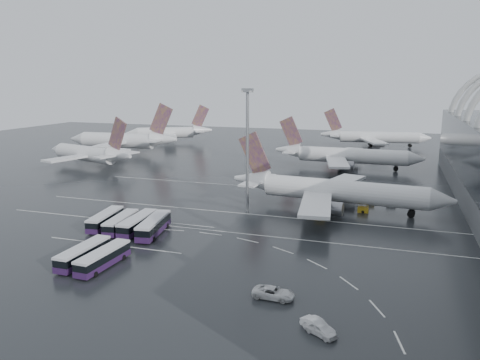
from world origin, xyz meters
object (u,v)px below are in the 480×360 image
(airliner_gate_b, at_px, (344,156))
(van_curve_c, at_px, (318,326))
(bus_row_near_d, at_px, (154,226))
(bus_row_far_b, at_px, (83,254))
(van_curve_a, at_px, (273,293))
(floodlight_mast, at_px, (247,136))
(van_curve_b, at_px, (321,330))
(gse_cart_belly_e, at_px, (370,203))
(jet_remote_far, at_px, (171,133))
(gse_cart_belly_a, at_px, (363,210))
(gse_cart_belly_b, at_px, (391,202))
(bus_row_near_a, at_px, (105,219))
(bus_row_near_b, at_px, (121,222))
(gse_cart_belly_c, at_px, (320,216))
(bus_row_near_c, at_px, (138,223))
(bus_row_far_c, at_px, (103,258))
(airliner_main, at_px, (332,191))
(jet_remote_mid, at_px, (124,141))
(jet_remote_west, at_px, (90,154))
(airliner_gate_c, at_px, (373,137))

(airliner_gate_b, distance_m, van_curve_c, 113.55)
(bus_row_near_d, bearing_deg, van_curve_c, -135.46)
(bus_row_far_b, height_order, van_curve_a, bus_row_far_b)
(floodlight_mast, bearing_deg, van_curve_b, -63.30)
(floodlight_mast, relative_size, gse_cart_belly_e, 15.18)
(jet_remote_far, xyz_separation_m, gse_cart_belly_a, (101.07, -103.00, -4.17))
(van_curve_b, xyz_separation_m, gse_cart_belly_b, (7.24, 66.94, -0.11))
(bus_row_near_a, bearing_deg, jet_remote_far, 12.88)
(floodlight_mast, bearing_deg, gse_cart_belly_e, 30.12)
(van_curve_c, bearing_deg, van_curve_a, 81.98)
(bus_row_near_b, relative_size, gse_cart_belly_a, 4.96)
(gse_cart_belly_c, bearing_deg, gse_cart_belly_a, 44.25)
(bus_row_near_c, xyz_separation_m, van_curve_a, (33.81, -20.62, -0.90))
(bus_row_far_c, distance_m, van_curve_a, 29.50)
(bus_row_far_c, bearing_deg, bus_row_near_c, 15.35)
(bus_row_far_b, height_order, gse_cart_belly_c, bus_row_far_b)
(airliner_main, bearing_deg, jet_remote_mid, 152.30)
(bus_row_near_d, height_order, van_curve_b, bus_row_near_d)
(floodlight_mast, bearing_deg, jet_remote_mid, 137.50)
(jet_remote_west, xyz_separation_m, van_curve_b, (94.99, -86.98, -4.09))
(bus_row_far_b, relative_size, floodlight_mast, 0.42)
(airliner_gate_b, distance_m, bus_row_far_b, 108.25)
(floodlight_mast, relative_size, gse_cart_belly_a, 11.59)
(jet_remote_mid, bearing_deg, bus_row_near_b, 117.73)
(van_curve_c, bearing_deg, floodlight_mast, 62.52)
(jet_remote_mid, height_order, van_curve_a, jet_remote_mid)
(airliner_main, bearing_deg, van_curve_c, -79.00)
(airliner_gate_b, xyz_separation_m, bus_row_near_d, (-28.31, -86.09, -2.67))
(gse_cart_belly_a, bearing_deg, bus_row_far_c, -128.88)
(jet_remote_mid, distance_m, gse_cart_belly_b, 120.80)
(floodlight_mast, xyz_separation_m, gse_cart_belly_a, (25.90, 8.11, -17.27))
(jet_remote_far, relative_size, van_curve_a, 6.76)
(airliner_main, relative_size, bus_row_near_c, 4.09)
(bus_row_near_c, height_order, bus_row_far_c, bus_row_near_c)
(van_curve_a, relative_size, gse_cart_belly_a, 2.42)
(airliner_gate_b, distance_m, gse_cart_belly_b, 49.84)
(van_curve_b, bearing_deg, bus_row_near_d, 84.68)
(gse_cart_belly_b, relative_size, gse_cart_belly_c, 1.04)
(bus_row_near_c, height_order, bus_row_near_d, bus_row_near_d)
(bus_row_far_c, height_order, gse_cart_belly_b, bus_row_far_c)
(van_curve_b, bearing_deg, bus_row_far_c, 106.13)
(bus_row_far_b, distance_m, van_curve_b, 42.82)
(gse_cart_belly_a, bearing_deg, airliner_main, 175.99)
(airliner_gate_c, bearing_deg, bus_row_far_b, -111.81)
(airliner_gate_c, xyz_separation_m, bus_row_near_c, (-39.09, -146.11, -2.75))
(airliner_gate_c, bearing_deg, gse_cart_belly_a, -96.67)
(airliner_gate_b, relative_size, bus_row_near_c, 3.99)
(gse_cart_belly_a, bearing_deg, gse_cart_belly_e, 80.49)
(airliner_main, height_order, floodlight_mast, floodlight_mast)
(bus_row_near_b, bearing_deg, bus_row_near_c, -92.44)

